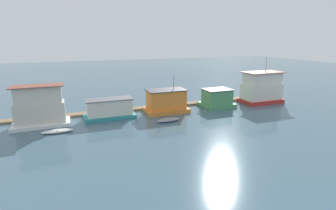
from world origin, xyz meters
The scene contains 9 objects.
ground_plane centered at (0.00, 0.00, 0.00)m, with size 200.00×200.00×0.00m, color #426070.
dock_walkway centered at (0.00, 3.09, 0.15)m, with size 51.00×1.63×0.30m, color #846B4C.
houseboat_white centered at (-17.46, 0.04, 2.39)m, with size 7.08×3.69×5.36m.
houseboat_teal centered at (-8.53, 0.22, 1.31)m, with size 7.20×3.39×2.82m.
houseboat_orange centered at (0.15, 0.14, 1.65)m, with size 6.60×3.92×5.85m.
houseboat_green centered at (9.19, 0.11, 1.37)m, with size 5.25×4.17×3.00m.
houseboat_red centered at (18.07, -0.11, 2.57)m, with size 7.19×4.12×7.98m.
dinghy_white centered at (-15.49, -3.67, 0.20)m, with size 3.69×1.24×0.40m.
dinghy_grey centered at (-1.26, -4.48, 0.23)m, with size 3.46×1.50×0.47m.
Camera 1 is at (-13.78, -36.56, 11.27)m, focal length 28.00 mm.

